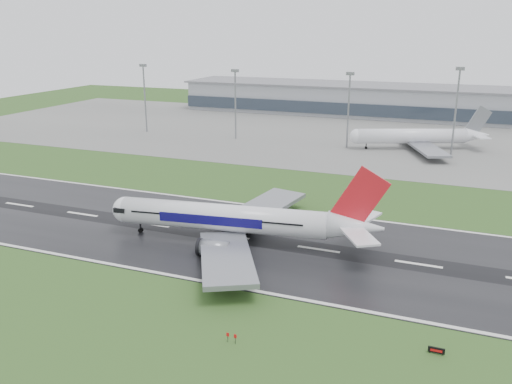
% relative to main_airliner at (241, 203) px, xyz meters
% --- Properties ---
extents(ground, '(520.00, 520.00, 0.00)m').
position_rel_main_airliner_xyz_m(ground, '(16.47, 2.03, -8.82)').
color(ground, '#284B1B').
rests_on(ground, ground).
extents(runway, '(400.00, 45.00, 0.10)m').
position_rel_main_airliner_xyz_m(runway, '(16.47, 2.03, -8.77)').
color(runway, black).
rests_on(runway, ground).
extents(apron, '(400.00, 130.00, 0.08)m').
position_rel_main_airliner_xyz_m(apron, '(16.47, 127.03, -8.78)').
color(apron, slate).
rests_on(apron, ground).
extents(terminal, '(240.00, 36.00, 15.00)m').
position_rel_main_airliner_xyz_m(terminal, '(16.47, 187.03, -1.32)').
color(terminal, '#94979E').
rests_on(terminal, ground).
extents(main_airliner, '(66.28, 63.88, 17.44)m').
position_rel_main_airliner_xyz_m(main_airliner, '(0.00, 0.00, 0.00)').
color(main_airliner, white).
rests_on(main_airliner, runway).
extents(parked_airliner, '(68.71, 66.67, 15.76)m').
position_rel_main_airliner_xyz_m(parked_airliner, '(25.83, 109.33, -0.86)').
color(parked_airliner, white).
rests_on(parked_airliner, apron).
extents(runway_sign, '(2.31, 0.49, 1.04)m').
position_rel_main_airliner_xyz_m(runway_sign, '(41.54, -27.91, -8.30)').
color(runway_sign, black).
rests_on(runway_sign, ground).
extents(floodmast_0, '(0.64, 0.64, 28.17)m').
position_rel_main_airliner_xyz_m(floodmast_0, '(-88.59, 102.03, 5.26)').
color(floodmast_0, gray).
rests_on(floodmast_0, ground).
extents(floodmast_1, '(0.64, 0.64, 27.12)m').
position_rel_main_airliner_xyz_m(floodmast_1, '(-45.66, 102.03, 4.74)').
color(floodmast_1, gray).
rests_on(floodmast_1, ground).
extents(floodmast_2, '(0.64, 0.64, 27.32)m').
position_rel_main_airliner_xyz_m(floodmast_2, '(0.80, 102.03, 4.84)').
color(floodmast_2, gray).
rests_on(floodmast_2, ground).
extents(floodmast_3, '(0.64, 0.64, 30.10)m').
position_rel_main_airliner_xyz_m(floodmast_3, '(38.71, 102.03, 6.23)').
color(floodmast_3, gray).
rests_on(floodmast_3, ground).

